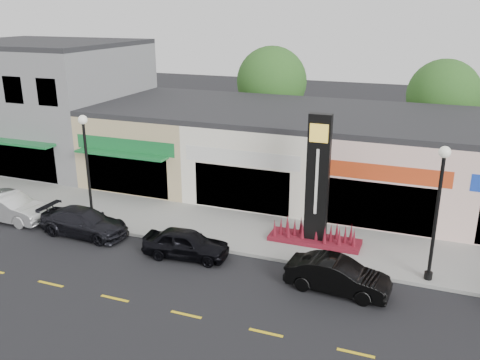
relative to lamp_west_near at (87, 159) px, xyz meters
The scene contains 16 objects.
ground 9.07m from the lamp_west_near, 17.35° to the right, with size 120.00×120.00×0.00m, color black.
sidewalk 8.89m from the lamp_west_near, 13.02° to the left, with size 52.00×4.30×0.15m, color gray.
curb 8.70m from the lamp_west_near, ahead, with size 52.00×0.20×0.15m, color gray.
building_grey_2story 13.45m from the lamp_west_near, 138.08° to the left, with size 12.00×10.95×8.30m.
shop_beige 9.04m from the lamp_west_near, 93.19° to the left, with size 7.00×10.85×4.80m.
shop_cream 11.13m from the lamp_west_near, 54.08° to the left, with size 7.00×10.01×4.80m.
shop_pink_w 16.25m from the lamp_west_near, 33.61° to the left, with size 7.00×10.01×4.80m.
tree_rear_west 17.55m from the lamp_west_near, 76.76° to the left, with size 5.20×5.20×7.83m.
tree_rear_mid 23.39m from the lamp_west_near, 46.74° to the left, with size 4.80×4.80×7.29m.
lamp_west_near is the anchor object (origin of this frame).
lamp_east_near 16.00m from the lamp_west_near, ahead, with size 0.44×0.44×5.47m.
pylon_sign 11.19m from the lamp_west_near, ahead, with size 4.20×1.30×6.00m.
car_white_van 5.25m from the lamp_west_near, 166.42° to the right, with size 4.39×1.53×1.44m, color silver.
car_dark_sedan 3.07m from the lamp_west_near, 71.66° to the right, with size 4.46×1.81×1.29m, color black.
car_black_sedan 6.80m from the lamp_west_near, 13.80° to the right, with size 3.80×1.53×1.29m, color black.
car_black_conv 13.18m from the lamp_west_near, ahead, with size 3.97×1.39×1.31m, color black.
Camera 1 is at (7.37, -16.92, 10.39)m, focal length 38.00 mm.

